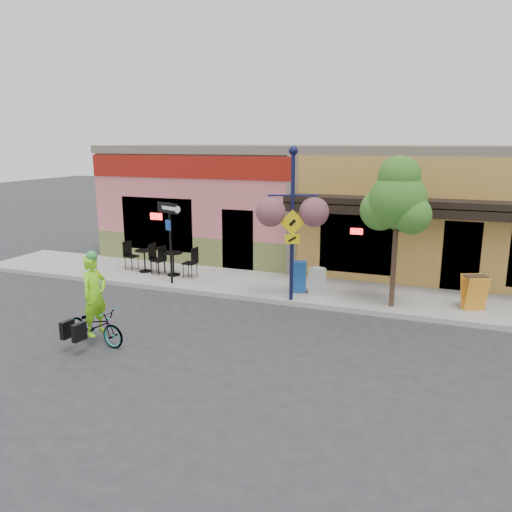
# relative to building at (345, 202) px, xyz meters

# --- Properties ---
(ground) EXTENTS (90.00, 90.00, 0.00)m
(ground) POSITION_rel_building_xyz_m (0.00, -7.50, -2.25)
(ground) COLOR #2D2D30
(ground) RESTS_ON ground
(sidewalk) EXTENTS (24.00, 3.00, 0.15)m
(sidewalk) POSITION_rel_building_xyz_m (0.00, -5.50, -2.17)
(sidewalk) COLOR #9E9B93
(sidewalk) RESTS_ON ground
(curb) EXTENTS (24.00, 0.12, 0.15)m
(curb) POSITION_rel_building_xyz_m (0.00, -6.95, -2.17)
(curb) COLOR #A8A59E
(curb) RESTS_ON ground
(building) EXTENTS (18.20, 8.20, 4.50)m
(building) POSITION_rel_building_xyz_m (0.00, 0.00, 0.00)
(building) COLOR #D5696F
(building) RESTS_ON ground
(bicycle) EXTENTS (1.72, 0.76, 0.87)m
(bicycle) POSITION_rel_building_xyz_m (-3.61, -11.24, -1.81)
(bicycle) COLOR maroon
(bicycle) RESTS_ON ground
(cyclist_rider) EXTENTS (0.52, 0.73, 1.88)m
(cyclist_rider) POSITION_rel_building_xyz_m (-3.56, -11.24, -1.31)
(cyclist_rider) COLOR #90F71A
(cyclist_rider) RESTS_ON ground
(lamp_post) EXTENTS (1.51, 1.00, 4.38)m
(lamp_post) POSITION_rel_building_xyz_m (-0.17, -6.85, 0.09)
(lamp_post) COLOR #13163C
(lamp_post) RESTS_ON sidewalk
(one_way_sign) EXTENTS (1.01, 0.58, 2.62)m
(one_way_sign) POSITION_rel_building_xyz_m (-4.29, -6.55, -0.79)
(one_way_sign) COLOR black
(one_way_sign) RESTS_ON sidewalk
(cafe_set_left) EXTENTS (1.83, 1.15, 1.02)m
(cafe_set_left) POSITION_rel_building_xyz_m (-5.92, -5.60, -1.59)
(cafe_set_left) COLOR black
(cafe_set_left) RESTS_ON sidewalk
(cafe_set_right) EXTENTS (1.81, 0.98, 1.05)m
(cafe_set_right) POSITION_rel_building_xyz_m (-4.73, -5.67, -1.57)
(cafe_set_right) COLOR black
(cafe_set_right) RESTS_ON sidewalk
(newspaper_box_blue) EXTENTS (0.50, 0.46, 0.94)m
(newspaper_box_blue) POSITION_rel_building_xyz_m (-0.18, -5.99, -1.63)
(newspaper_box_blue) COLOR #1A4D9C
(newspaper_box_blue) RESTS_ON sidewalk
(newspaper_box_grey) EXTENTS (0.49, 0.47, 0.82)m
(newspaper_box_grey) POSITION_rel_building_xyz_m (0.41, -6.07, -1.69)
(newspaper_box_grey) COLOR #B9B9B9
(newspaper_box_grey) RESTS_ON sidewalk
(street_tree) EXTENTS (1.76, 1.76, 4.19)m
(street_tree) POSITION_rel_building_xyz_m (2.62, -6.41, -0.00)
(street_tree) COLOR #3D7A26
(street_tree) RESTS_ON sidewalk
(sandwich_board) EXTENTS (0.70, 0.62, 0.97)m
(sandwich_board) POSITION_rel_building_xyz_m (4.81, -6.09, -1.62)
(sandwich_board) COLOR orange
(sandwich_board) RESTS_ON sidewalk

